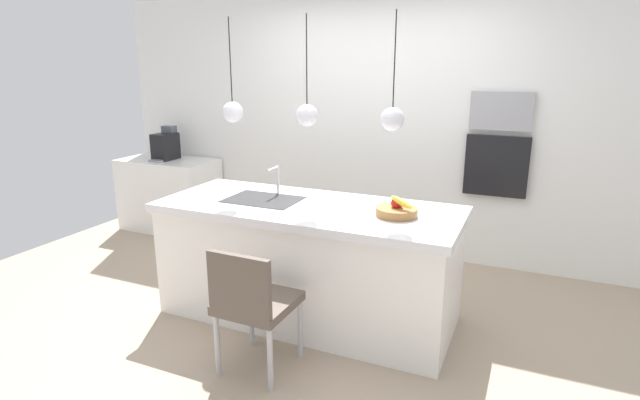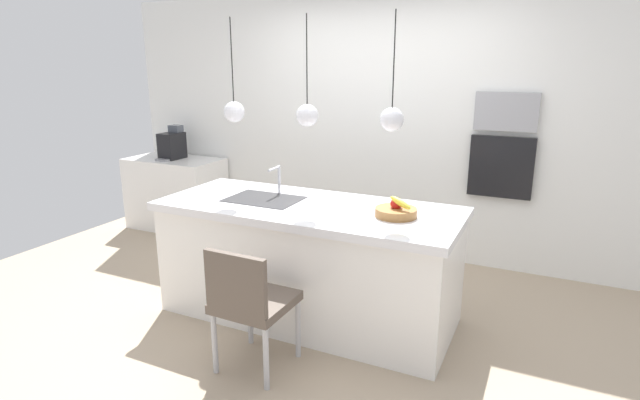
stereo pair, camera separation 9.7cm
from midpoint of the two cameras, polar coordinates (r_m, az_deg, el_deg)
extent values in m
plane|color=tan|center=(4.02, -2.05, -12.95)|extent=(6.60, 6.60, 0.00)
cube|color=white|center=(5.11, 5.97, 8.45)|extent=(6.00, 0.10, 2.60)
cube|color=white|center=(3.84, -2.11, -7.45)|extent=(2.19, 0.87, 0.84)
cube|color=white|center=(3.69, -2.17, -1.03)|extent=(2.25, 0.93, 0.06)
cube|color=#2D2D30|center=(3.86, -7.24, -0.02)|extent=(0.56, 0.40, 0.02)
cylinder|color=silver|center=(4.03, -5.55, 2.37)|extent=(0.02, 0.02, 0.22)
cylinder|color=silver|center=(3.95, -6.15, 3.54)|extent=(0.02, 0.16, 0.02)
cylinder|color=#9E6B38|center=(3.45, 7.97, -1.32)|extent=(0.29, 0.29, 0.06)
sphere|color=red|center=(3.44, 7.97, -0.36)|extent=(0.08, 0.08, 0.08)
ellipsoid|color=yellow|center=(3.39, 8.46, -0.24)|extent=(0.19, 0.11, 0.09)
cube|color=white|center=(6.15, -17.20, 0.62)|extent=(1.10, 0.60, 0.84)
cube|color=black|center=(6.04, -17.68, 5.84)|extent=(0.20, 0.28, 0.30)
cube|color=gray|center=(5.94, -18.65, 4.26)|extent=(0.16, 0.08, 0.02)
cube|color=#4C515B|center=(6.08, -17.31, 7.74)|extent=(0.14, 0.11, 0.08)
cube|color=#9E9EA3|center=(4.80, 19.49, 9.57)|extent=(0.54, 0.08, 0.34)
cube|color=black|center=(4.86, 18.97, 3.71)|extent=(0.56, 0.08, 0.56)
cube|color=brown|center=(3.24, -7.88, -11.57)|extent=(0.45, 0.46, 0.06)
cube|color=brown|center=(3.00, -10.18, -9.48)|extent=(0.42, 0.05, 0.37)
cylinder|color=#B2B2B7|center=(3.42, -3.11, -14.48)|extent=(0.04, 0.04, 0.42)
cylinder|color=#B2B2B7|center=(3.59, -8.64, -13.06)|extent=(0.04, 0.04, 0.42)
cylinder|color=#B2B2B7|center=(3.13, -6.66, -17.64)|extent=(0.04, 0.04, 0.42)
cylinder|color=#B2B2B7|center=(3.32, -12.52, -15.84)|extent=(0.04, 0.04, 0.42)
sphere|color=silver|center=(3.87, -10.68, 9.84)|extent=(0.16, 0.16, 0.16)
cylinder|color=black|center=(3.86, -10.96, 15.45)|extent=(0.01, 0.01, 0.60)
sphere|color=silver|center=(3.56, -2.29, 9.63)|extent=(0.16, 0.16, 0.16)
cylinder|color=black|center=(3.54, -2.35, 15.74)|extent=(0.01, 0.01, 0.60)
sphere|color=silver|center=(3.34, 7.44, 9.13)|extent=(0.16, 0.16, 0.16)
cylinder|color=black|center=(3.32, 7.67, 15.65)|extent=(0.01, 0.01, 0.60)
camera|label=1|loc=(0.05, -90.77, -0.21)|focal=28.01mm
camera|label=2|loc=(0.05, 89.23, 0.21)|focal=28.01mm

